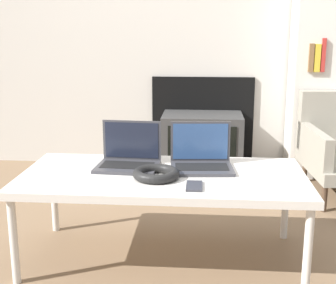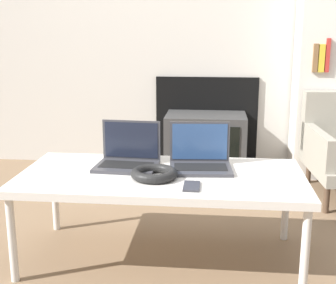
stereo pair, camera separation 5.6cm
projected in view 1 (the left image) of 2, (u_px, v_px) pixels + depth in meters
ground_plane at (160, 272)px, 2.14m from camera, size 14.00×14.00×0.00m
wall_back at (182, 2)px, 3.57m from camera, size 7.00×0.08×2.60m
table at (163, 180)px, 2.18m from camera, size 1.32×0.63×0.43m
laptop_left at (129, 157)px, 2.28m from camera, size 0.31×0.24×0.21m
laptop_right at (201, 159)px, 2.25m from camera, size 0.31×0.25×0.21m
headphones at (156, 174)px, 2.10m from camera, size 0.21×0.21×0.04m
phone at (194, 186)px, 1.99m from camera, size 0.07×0.13×0.01m
tv at (202, 144)px, 3.56m from camera, size 0.60×0.41×0.46m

